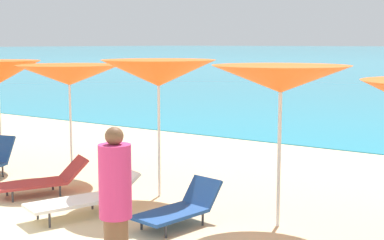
{
  "coord_description": "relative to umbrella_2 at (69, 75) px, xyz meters",
  "views": [
    {
      "loc": [
        7.02,
        -3.85,
        2.65
      ],
      "look_at": [
        0.97,
        4.97,
        1.2
      ],
      "focal_mm": 53.26,
      "sensor_mm": 36.0,
      "label": 1
    }
  ],
  "objects": [
    {
      "name": "umbrella_4",
      "position": [
        4.8,
        -0.52,
        0.12
      ],
      "size": [
        2.11,
        2.11,
        2.34
      ],
      "color": "silver",
      "rests_on": "ground_plane"
    },
    {
      "name": "umbrella_2",
      "position": [
        0.0,
        0.0,
        0.0
      ],
      "size": [
        2.26,
        2.26,
        2.23
      ],
      "color": "silver",
      "rests_on": "ground_plane"
    },
    {
      "name": "umbrella_3",
      "position": [
        2.38,
        -0.21,
        0.12
      ],
      "size": [
        2.14,
        2.14,
        2.37
      ],
      "color": "silver",
      "rests_on": "ground_plane"
    },
    {
      "name": "lounge_chair_5",
      "position": [
        0.64,
        -1.27,
        -1.75
      ],
      "size": [
        1.2,
        1.64,
        0.61
      ],
      "rotation": [
        0.0,
        0.0,
        -0.47
      ],
      "color": "#A53333",
      "rests_on": "ground_plane"
    },
    {
      "name": "beachgoer_1",
      "position": [
        3.99,
        -3.12,
        -1.13
      ],
      "size": [
        0.38,
        0.38,
        1.71
      ],
      "rotation": [
        0.0,
        0.0,
        2.7
      ],
      "color": "brown",
      "rests_on": "ground_plane"
    },
    {
      "name": "lounge_chair_1",
      "position": [
        3.6,
        -1.3,
        -1.76
      ],
      "size": [
        0.8,
        1.45,
        0.61
      ],
      "rotation": [
        0.0,
        0.0,
        -0.16
      ],
      "color": "#1E478C",
      "rests_on": "ground_plane"
    },
    {
      "name": "lounge_chair_3",
      "position": [
        2.11,
        -1.75,
        -1.73
      ],
      "size": [
        1.11,
        1.84,
        0.61
      ],
      "rotation": [
        0.0,
        0.0,
        -0.35
      ],
      "color": "white",
      "rests_on": "ground_plane"
    },
    {
      "name": "ground_plane",
      "position": [
        1.29,
        6.0,
        -2.18
      ],
      "size": [
        50.0,
        100.0,
        0.3
      ],
      "primitive_type": "cube",
      "color": "beige"
    }
  ]
}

